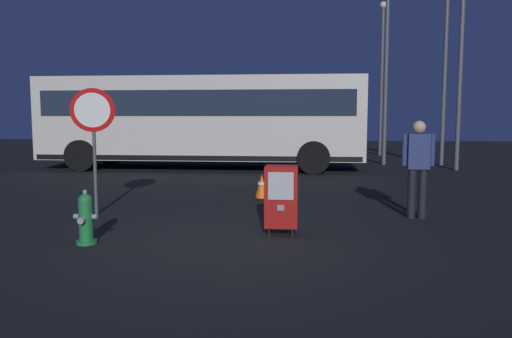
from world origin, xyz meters
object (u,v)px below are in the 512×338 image
(street_light_far_right, at_px, (386,61))
(street_light_near_right, at_px, (461,42))
(pedestrian, at_px, (418,163))
(bus_far, at_px, (191,117))
(bus_near, at_px, (202,117))
(street_light_far_left, at_px, (445,54))
(stop_sign, at_px, (93,124))
(street_light_near_left, at_px, (382,67))
(traffic_cone, at_px, (262,187))
(fire_hydrant, at_px, (86,219))
(newspaper_box_primary, at_px, (281,196))

(street_light_far_right, bearing_deg, street_light_near_right, -39.85)
(pedestrian, distance_m, bus_far, 14.20)
(bus_near, bearing_deg, pedestrian, -55.53)
(street_light_far_left, relative_size, street_light_far_right, 1.07)
(stop_sign, height_order, street_light_near_left, street_light_near_left)
(street_light_far_left, xyz_separation_m, street_light_far_right, (-2.03, 0.00, -0.22))
(stop_sign, height_order, pedestrian, stop_sign)
(street_light_near_left, bearing_deg, bus_far, -167.90)
(traffic_cone, height_order, bus_far, bus_far)
(traffic_cone, distance_m, street_light_near_right, 9.40)
(pedestrian, bearing_deg, street_light_near_left, 84.33)
(fire_hydrant, relative_size, pedestrian, 0.45)
(newspaper_box_primary, bearing_deg, fire_hydrant, -162.48)
(newspaper_box_primary, relative_size, stop_sign, 0.46)
(newspaper_box_primary, relative_size, street_light_near_right, 0.15)
(newspaper_box_primary, bearing_deg, stop_sign, 160.91)
(stop_sign, relative_size, pedestrian, 1.34)
(bus_far, height_order, street_light_near_right, street_light_near_right)
(bus_far, xyz_separation_m, street_light_far_right, (7.70, -2.65, 1.98))
(street_light_near_right, bearing_deg, street_light_far_right, 140.15)
(pedestrian, height_order, street_light_near_right, street_light_near_right)
(newspaper_box_primary, bearing_deg, street_light_near_left, 76.81)
(newspaper_box_primary, relative_size, street_light_far_right, 0.16)
(pedestrian, bearing_deg, traffic_cone, 148.06)
(traffic_cone, distance_m, bus_far, 11.50)
(fire_hydrant, relative_size, bus_far, 0.07)
(street_light_far_left, bearing_deg, street_light_near_left, 109.29)
(fire_hydrant, distance_m, stop_sign, 2.45)
(newspaper_box_primary, height_order, pedestrian, pedestrian)
(stop_sign, distance_m, street_light_far_left, 13.40)
(newspaper_box_primary, relative_size, street_light_near_left, 0.15)
(stop_sign, xyz_separation_m, bus_far, (-1.18, 12.71, 0.11))
(pedestrian, height_order, street_light_far_right, street_light_far_right)
(bus_far, bearing_deg, street_light_near_left, 9.75)
(fire_hydrant, height_order, traffic_cone, fire_hydrant)
(street_light_far_left, height_order, street_light_far_right, street_light_far_left)
(bus_near, distance_m, street_light_near_left, 9.56)
(newspaper_box_primary, bearing_deg, street_light_near_right, 61.18)
(street_light_near_left, distance_m, street_light_far_right, 4.43)
(stop_sign, height_order, bus_near, bus_near)
(newspaper_box_primary, xyz_separation_m, street_light_far_left, (5.20, 11.22, 3.34))
(traffic_cone, relative_size, bus_near, 0.05)
(newspaper_box_primary, xyz_separation_m, street_light_far_right, (3.17, 11.22, 3.12))
(street_light_far_left, distance_m, street_light_far_right, 2.04)
(traffic_cone, bearing_deg, pedestrian, -31.94)
(stop_sign, xyz_separation_m, pedestrian, (5.60, 0.26, -0.65))
(newspaper_box_primary, height_order, bus_near, bus_near)
(street_light_far_left, bearing_deg, pedestrian, -106.75)
(bus_far, bearing_deg, street_light_near_right, -26.44)
(bus_near, height_order, street_light_far_right, street_light_far_right)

